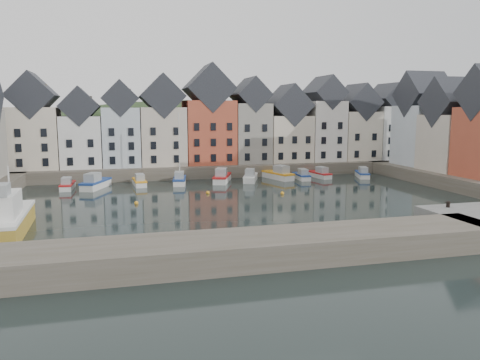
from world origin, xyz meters
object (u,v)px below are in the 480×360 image
object	(u,v)px
large_vessel	(6,219)
mooring_bollard	(448,204)
boat_d	(180,179)
boat_a	(67,185)

from	to	relation	value
large_vessel	mooring_bollard	distance (m)	42.87
large_vessel	mooring_bollard	xyz separation A→B (m)	(42.16, -7.76, 0.78)
large_vessel	mooring_bollard	bearing A→B (deg)	-12.53
boat_d	large_vessel	bearing A→B (deg)	-117.20
boat_d	mooring_bollard	distance (m)	40.92
boat_d	boat_a	bearing A→B (deg)	-168.12
boat_a	boat_d	xyz separation A→B (m)	(16.71, 0.71, 0.13)
large_vessel	mooring_bollard	world-z (taller)	large_vessel
boat_a	large_vessel	world-z (taller)	large_vessel
boat_a	boat_d	distance (m)	16.73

